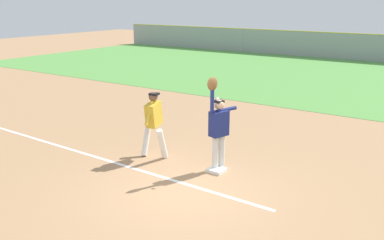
# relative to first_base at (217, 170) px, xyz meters

# --- Properties ---
(ground_plane) EXTENTS (73.46, 73.46, 0.00)m
(ground_plane) POSITION_rel_first_base_xyz_m (0.05, -1.35, -0.04)
(ground_plane) COLOR #A37A54
(outfield_grass) EXTENTS (44.42, 15.08, 0.01)m
(outfield_grass) POSITION_rel_first_base_xyz_m (0.05, 14.40, -0.04)
(outfield_grass) COLOR #549342
(outfield_grass) RESTS_ON ground_plane
(chalk_foul_line) EXTENTS (12.00, 0.48, 0.01)m
(chalk_foul_line) POSITION_rel_first_base_xyz_m (-4.00, -0.90, -0.04)
(chalk_foul_line) COLOR white
(chalk_foul_line) RESTS_ON ground_plane
(first_base) EXTENTS (0.39, 0.39, 0.08)m
(first_base) POSITION_rel_first_base_xyz_m (0.00, 0.00, 0.00)
(first_base) COLOR white
(first_base) RESTS_ON ground_plane
(fielder) EXTENTS (0.38, 0.89, 2.28)m
(fielder) POSITION_rel_first_base_xyz_m (-0.06, 0.13, 1.08)
(fielder) COLOR silver
(fielder) RESTS_ON ground_plane
(runner) EXTENTS (0.80, 0.84, 1.72)m
(runner) POSITION_rel_first_base_xyz_m (-1.85, -0.06, 0.96)
(runner) COLOR white
(runner) RESTS_ON ground_plane
(baseball) EXTENTS (0.07, 0.07, 0.07)m
(baseball) POSITION_rel_first_base_xyz_m (0.03, -0.04, 1.75)
(baseball) COLOR white
(parked_car_white) EXTENTS (4.52, 2.36, 1.25)m
(parked_car_white) POSITION_rel_first_base_xyz_m (-3.92, 25.05, 0.63)
(parked_car_white) COLOR white
(parked_car_white) RESTS_ON ground_plane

